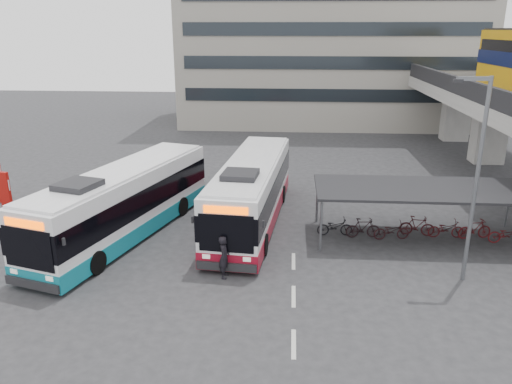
# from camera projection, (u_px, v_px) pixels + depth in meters

# --- Properties ---
(ground) EXTENTS (120.00, 120.00, 0.00)m
(ground) POSITION_uv_depth(u_px,v_px,m) (236.00, 260.00, 21.87)
(ground) COLOR #28282B
(ground) RESTS_ON ground
(bike_shelter) EXTENTS (10.00, 4.00, 2.54)m
(bike_shelter) POSITION_uv_depth(u_px,v_px,m) (420.00, 212.00, 23.72)
(bike_shelter) COLOR #595B60
(bike_shelter) RESTS_ON ground
(office_block) EXTENTS (30.00, 15.00, 25.00)m
(office_block) POSITION_uv_depth(u_px,v_px,m) (330.00, 0.00, 51.68)
(office_block) COLOR gray
(office_block) RESTS_ON ground
(road_markings) EXTENTS (0.15, 7.60, 0.01)m
(road_markings) POSITION_uv_depth(u_px,v_px,m) (294.00, 296.00, 18.85)
(road_markings) COLOR beige
(road_markings) RESTS_ON ground
(bus_main) EXTENTS (3.71, 12.27, 3.57)m
(bus_main) POSITION_uv_depth(u_px,v_px,m) (252.00, 192.00, 25.58)
(bus_main) COLOR white
(bus_main) RESTS_ON ground
(bus_teal) EXTENTS (5.95, 12.41, 3.60)m
(bus_teal) POSITION_uv_depth(u_px,v_px,m) (124.00, 203.00, 23.93)
(bus_teal) COLOR white
(bus_teal) RESTS_ON ground
(pedestrian) EXTENTS (0.44, 0.66, 1.79)m
(pedestrian) POSITION_uv_depth(u_px,v_px,m) (224.00, 257.00, 20.06)
(pedestrian) COLOR black
(pedestrian) RESTS_ON ground
(lamp_post) EXTENTS (1.42, 0.20, 8.05)m
(lamp_post) POSITION_uv_depth(u_px,v_px,m) (475.00, 170.00, 18.73)
(lamp_post) COLOR #595B60
(lamp_post) RESTS_ON ground
(sign_totem_mid) EXTENTS (0.60, 0.29, 2.80)m
(sign_totem_mid) POSITION_uv_depth(u_px,v_px,m) (6.00, 198.00, 25.42)
(sign_totem_mid) COLOR #9D0E09
(sign_totem_mid) RESTS_ON ground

